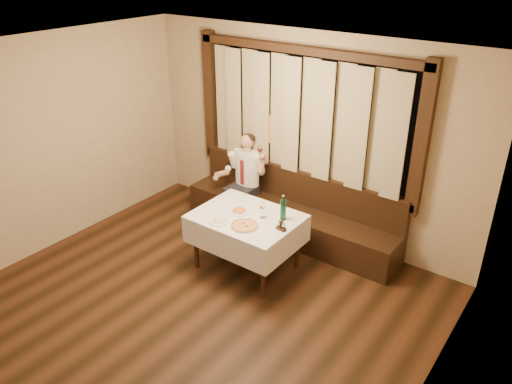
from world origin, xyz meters
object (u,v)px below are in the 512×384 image
Objects in this scene: green_bottle at (283,209)px; seated_man at (245,173)px; pizza at (244,226)px; pasta_red at (239,209)px; pasta_cream at (219,219)px; dining_table at (246,223)px; banquette at (290,215)px; cruet_caddy at (281,227)px.

seated_man is at bearing 147.07° from green_bottle.
pizza is 1.06× the size of green_bottle.
pasta_red is at bearing 138.00° from pizza.
pasta_cream is 1.37m from seated_man.
dining_table is 0.94× the size of seated_man.
pizza is at bearing -57.65° from dining_table.
banquette is 11.96× the size of pasta_red.
pasta_cream is 1.97× the size of cruet_caddy.
green_bottle is at bearing 24.99° from dining_table.
pasta_red is at bearing 83.11° from pasta_cream.
pizza is 1.46m from seated_man.
cruet_caddy is at bearing 21.86° from pasta_cream.
pasta_cream is 0.76m from cruet_caddy.
pasta_cream is at bearing -164.18° from pizza.
seated_man is (-1.15, 0.74, -0.10)m from green_bottle.
banquette is 9.41× the size of pizza.
cruet_caddy is (0.53, -0.03, 0.15)m from dining_table.
pasta_cream is (-0.04, -0.34, -0.00)m from pasta_red.
pasta_red is 2.18× the size of cruet_caddy.
cruet_caddy is (0.39, 0.19, 0.03)m from pizza.
green_bottle is at bearing -63.87° from banquette.
green_bottle is at bearing -32.93° from seated_man.
banquette is 2.52× the size of dining_table.
pasta_red is 1.10m from seated_man.
pasta_cream is (-0.17, -1.34, 0.48)m from banquette.
dining_table is at bearing 61.04° from pasta_cream.
seated_man is (-0.57, 1.25, 0.01)m from pasta_cream.
pasta_red is at bearing -56.26° from seated_man.
pasta_cream is 0.75× the size of green_bottle.
pasta_red reaches higher than pasta_cream.
seated_man is at bearing 128.40° from dining_table.
pasta_red is at bearing 170.04° from dining_table.
pasta_red is 0.57m from green_bottle.
green_bottle reaches higher than pasta_red.
seated_man is (-0.74, 0.94, 0.14)m from dining_table.
pizza is at bearing -146.59° from cruet_caddy.
pasta_red reaches higher than pizza.
banquette is 1.12m from pasta_red.
pasta_cream is 0.78m from green_bottle.
cruet_caddy is 1.60m from seated_man.
banquette is 2.36× the size of seated_man.
green_bottle is (0.58, 0.50, 0.10)m from pasta_cream.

